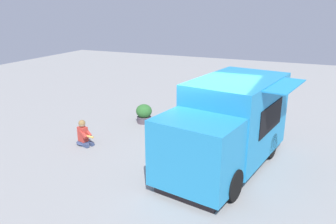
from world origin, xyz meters
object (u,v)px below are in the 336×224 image
object	(u,v)px
person_customer	(83,135)
planter_flowering_near	(144,113)
food_truck	(228,127)
planter_flowering_far	(240,113)

from	to	relation	value
person_customer	planter_flowering_near	xyz separation A→B (m)	(2.75, -0.82, 0.04)
food_truck	planter_flowering_near	size ratio (longest dim) A/B	6.78
food_truck	planter_flowering_far	distance (m)	4.10
person_customer	planter_flowering_near	distance (m)	2.87
planter_flowering_near	planter_flowering_far	bearing A→B (deg)	-63.20
food_truck	person_customer	size ratio (longest dim) A/B	5.92
food_truck	planter_flowering_far	size ratio (longest dim) A/B	8.32
person_customer	planter_flowering_near	size ratio (longest dim) A/B	1.14
food_truck	planter_flowering_far	bearing A→B (deg)	6.67
person_customer	planter_flowering_far	size ratio (longest dim) A/B	1.41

